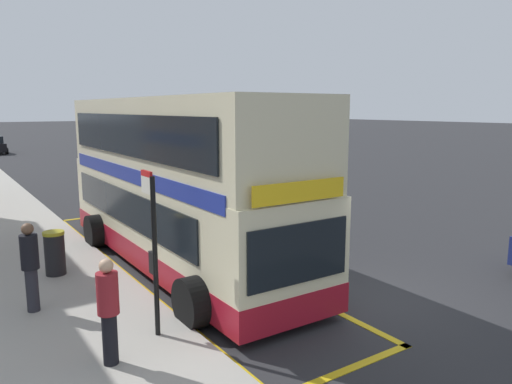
% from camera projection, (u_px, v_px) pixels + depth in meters
% --- Properties ---
extents(ground_plane, '(260.00, 260.00, 0.00)m').
position_uv_depth(ground_plane, '(55.00, 163.00, 36.91)').
color(ground_plane, '#28282B').
extents(double_decker_bus, '(3.25, 10.31, 4.40)m').
position_uv_depth(double_decker_bus, '(176.00, 189.00, 12.71)').
color(double_decker_bus, beige).
rests_on(double_decker_bus, ground).
extents(bus_bay_markings, '(3.00, 13.70, 0.01)m').
position_uv_depth(bus_bay_markings, '(172.00, 261.00, 13.30)').
color(bus_bay_markings, gold).
rests_on(bus_bay_markings, ground).
extents(bus_stop_sign, '(0.09, 0.51, 2.93)m').
position_uv_depth(bus_stop_sign, '(153.00, 242.00, 8.46)').
color(bus_stop_sign, black).
rests_on(bus_stop_sign, pavement_near).
extents(parked_car_white_across, '(2.09, 4.20, 1.62)m').
position_uv_depth(parked_car_white_across, '(168.00, 172.00, 25.62)').
color(parked_car_white_across, silver).
rests_on(parked_car_white_across, ground).
extents(pedestrian_waiting_near_sign, '(0.34, 0.34, 1.81)m').
position_uv_depth(pedestrian_waiting_near_sign, '(30.00, 263.00, 9.54)').
color(pedestrian_waiting_near_sign, '#26262D').
rests_on(pedestrian_waiting_near_sign, pavement_near).
extents(pedestrian_further_back, '(0.34, 0.34, 1.73)m').
position_uv_depth(pedestrian_further_back, '(108.00, 307.00, 7.54)').
color(pedestrian_further_back, black).
rests_on(pedestrian_further_back, pavement_near).
extents(litter_bin, '(0.50, 0.50, 1.08)m').
position_uv_depth(litter_bin, '(55.00, 253.00, 11.75)').
color(litter_bin, black).
rests_on(litter_bin, pavement_near).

